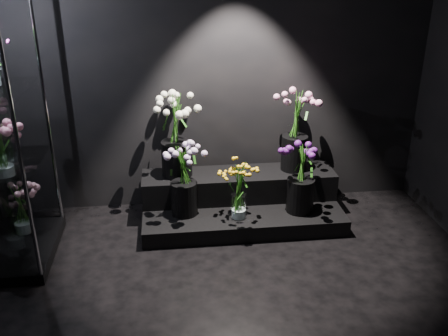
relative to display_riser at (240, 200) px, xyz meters
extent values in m
plane|color=black|center=(-0.20, 0.36, 1.23)|extent=(4.00, 0.00, 4.00)
cube|color=black|center=(0.00, -0.09, -0.09)|extent=(1.81, 0.81, 0.15)
cube|color=black|center=(0.00, 0.11, 0.11)|extent=(1.81, 0.40, 0.25)
cube|color=black|center=(-1.90, -0.43, -0.12)|extent=(0.56, 0.93, 0.09)
cube|color=white|center=(-1.90, -0.43, 0.62)|extent=(0.50, 0.87, 0.01)
cylinder|color=white|center=(-0.06, -0.29, 0.10)|extent=(0.14, 0.14, 0.23)
cylinder|color=black|center=(-0.53, -0.16, 0.14)|extent=(0.24, 0.24, 0.31)
cylinder|color=black|center=(0.51, -0.23, 0.14)|extent=(0.25, 0.25, 0.32)
cylinder|color=black|center=(-0.58, 0.13, 0.40)|extent=(0.28, 0.28, 0.33)
cylinder|color=black|center=(0.53, 0.14, 0.40)|extent=(0.24, 0.24, 0.33)
cylinder|color=white|center=(-1.85, -0.61, 0.74)|extent=(0.14, 0.14, 0.22)
cylinder|color=white|center=(-1.92, -0.23, 0.06)|extent=(0.15, 0.15, 0.26)
camera|label=1|loc=(-0.64, -4.12, 2.16)|focal=40.00mm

